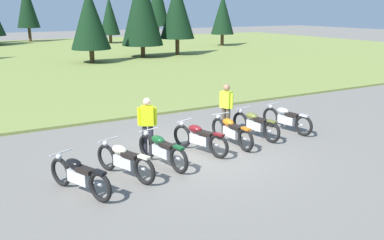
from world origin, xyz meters
TOP-DOWN VIEW (x-y plane):
  - ground_plane at (0.00, 0.00)m, footprint 140.00×140.00m
  - grass_moorland at (0.00, 26.77)m, footprint 80.00×44.00m
  - forest_treeline at (0.24, 36.71)m, footprint 36.69×27.14m
  - motorcycle_black at (-3.71, -0.81)m, footprint 0.99×1.97m
  - motorcycle_cream at (-2.49, -0.41)m, footprint 0.93×2.00m
  - motorcycle_british_green at (-1.35, -0.16)m, footprint 0.72×2.08m
  - motorcycle_maroon at (0.05, 0.25)m, footprint 0.86×2.03m
  - motorcycle_orange at (1.25, 0.37)m, footprint 0.62×2.10m
  - motorcycle_olive at (2.37, 0.63)m, footprint 0.64×2.10m
  - motorcycle_silver at (3.72, 0.66)m, footprint 0.67×2.09m
  - rider_near_row_end at (1.78, 1.46)m, footprint 0.33×0.53m
  - rider_with_back_turned at (-1.34, 0.78)m, footprint 0.50×0.36m

SIDE VIEW (x-z plane):
  - ground_plane at x=0.00m, z-range 0.00..0.00m
  - grass_moorland at x=0.00m, z-range 0.00..0.10m
  - motorcycle_black at x=-3.71m, z-range 0.00..0.88m
  - motorcycle_cream at x=-2.49m, z-range 0.00..0.88m
  - motorcycle_british_green at x=-1.35m, z-range 0.00..0.88m
  - motorcycle_maroon at x=0.05m, z-range 0.00..0.88m
  - motorcycle_orange at x=1.25m, z-range 0.00..0.88m
  - motorcycle_olive at x=2.37m, z-range 0.00..0.88m
  - motorcycle_silver at x=3.72m, z-range 0.00..0.88m
  - rider_near_row_end at x=1.78m, z-range 0.11..1.78m
  - rider_with_back_turned at x=-1.34m, z-range 0.11..1.78m
  - forest_treeline at x=0.24m, z-range -0.09..8.73m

